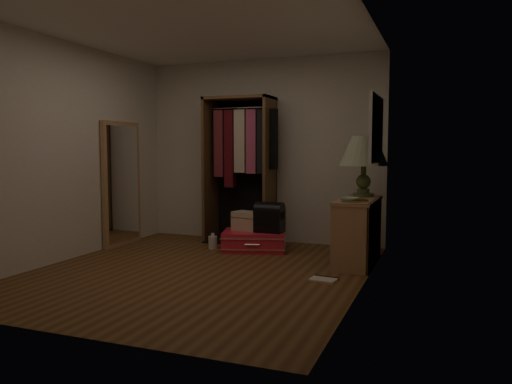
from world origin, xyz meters
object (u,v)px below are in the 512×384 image
at_px(pink_suitcase, 254,240).
at_px(open_wardrobe, 242,157).
at_px(floor_mirror, 122,184).
at_px(console_bookshelf, 358,229).
at_px(table_lamp, 364,153).
at_px(black_bag, 269,217).
at_px(white_jug, 213,242).
at_px(train_case, 247,221).

bearing_deg(pink_suitcase, open_wardrobe, 111.18).
bearing_deg(floor_mirror, console_bookshelf, 0.67).
bearing_deg(pink_suitcase, table_lamp, -13.99).
xyz_separation_m(pink_suitcase, black_bag, (0.22, -0.01, 0.33)).
bearing_deg(white_jug, pink_suitcase, 12.77).
height_order(table_lamp, white_jug, table_lamp).
distance_m(open_wardrobe, pink_suitcase, 1.24).
bearing_deg(floor_mirror, open_wardrobe, 27.49).
height_order(floor_mirror, white_jug, floor_mirror).
bearing_deg(train_case, console_bookshelf, 2.96).
height_order(floor_mirror, pink_suitcase, floor_mirror).
relative_size(open_wardrobe, floor_mirror, 1.21).
bearing_deg(table_lamp, black_bag, -176.41).
distance_m(pink_suitcase, table_lamp, 1.82).
bearing_deg(pink_suitcase, white_jug, 176.16).
relative_size(train_case, black_bag, 1.06).
bearing_deg(open_wardrobe, console_bookshelf, -22.56).
distance_m(floor_mirror, pink_suitcase, 2.00).
relative_size(open_wardrobe, black_bag, 5.18).
xyz_separation_m(floor_mirror, train_case, (1.73, 0.34, -0.47)).
xyz_separation_m(floor_mirror, black_bag, (2.06, 0.29, -0.39)).
distance_m(console_bookshelf, table_lamp, 0.95).
relative_size(open_wardrobe, white_jug, 9.81).
height_order(open_wardrobe, train_case, open_wardrobe).
relative_size(console_bookshelf, open_wardrobe, 0.55).
bearing_deg(floor_mirror, train_case, 10.96).
xyz_separation_m(floor_mirror, table_lamp, (3.24, 0.36, 0.43)).
bearing_deg(console_bookshelf, train_case, 168.83).
relative_size(open_wardrobe, train_case, 4.89).
height_order(console_bookshelf, table_lamp, table_lamp).
bearing_deg(table_lamp, floor_mirror, -173.65).
bearing_deg(console_bookshelf, black_bag, 168.08).
bearing_deg(floor_mirror, pink_suitcase, 9.15).
bearing_deg(console_bookshelf, pink_suitcase, 169.48).
bearing_deg(train_case, pink_suitcase, -4.85).
distance_m(open_wardrobe, floor_mirror, 1.71).
bearing_deg(black_bag, white_jug, -170.01).
height_order(open_wardrobe, pink_suitcase, open_wardrobe).
distance_m(train_case, black_bag, 0.34).
height_order(open_wardrobe, black_bag, open_wardrobe).
distance_m(pink_suitcase, train_case, 0.28).
height_order(console_bookshelf, white_jug, console_bookshelf).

